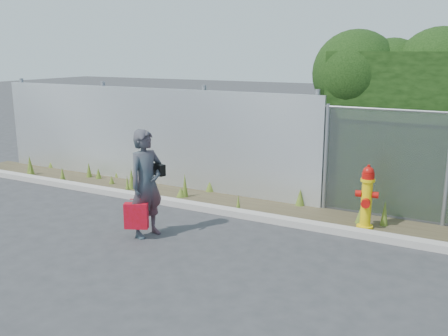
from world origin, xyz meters
TOP-DOWN VIEW (x-y plane):
  - ground at (0.00, 0.00)m, footprint 80.00×80.00m
  - curb at (0.00, 1.80)m, footprint 16.00×0.22m
  - weed_strip at (-0.04, 2.47)m, footprint 16.00×1.32m
  - corrugated_fence at (-3.25, 3.01)m, footprint 8.50×0.21m
  - fire_hydrant at (2.02, 2.23)m, footprint 0.38×0.34m
  - woman at (-1.11, 0.22)m, footprint 0.57×0.73m
  - red_tote_bag at (-1.16, -0.02)m, footprint 0.38×0.14m
  - black_shoulder_bag at (-1.00, 0.42)m, footprint 0.25×0.10m

SIDE VIEW (x-z plane):
  - ground at x=0.00m, z-range 0.00..0.00m
  - curb at x=0.00m, z-range 0.00..0.12m
  - weed_strip at x=-0.04m, z-range -0.16..0.39m
  - red_tote_bag at x=-1.16m, z-range 0.15..0.65m
  - fire_hydrant at x=2.02m, z-range -0.02..1.12m
  - woman at x=-1.11m, z-range 0.00..1.79m
  - black_shoulder_bag at x=-1.00m, z-range 1.00..1.19m
  - corrugated_fence at x=-3.25m, z-range -0.05..2.25m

